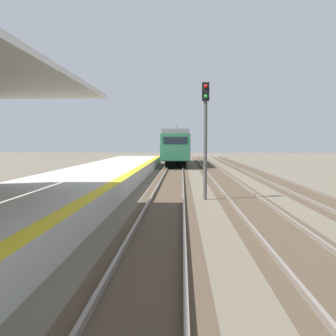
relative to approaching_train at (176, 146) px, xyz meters
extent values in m
cube|color=#B7B5AD|center=(-4.40, -38.04, -1.73)|extent=(5.00, 80.00, 0.90)
cube|color=yellow|center=(-2.15, -38.04, -1.27)|extent=(0.50, 80.00, 0.01)
cube|color=#4C3D2D|center=(0.00, -34.04, -2.17)|extent=(2.34, 120.00, 0.01)
cube|color=slate|center=(-0.72, -34.04, -2.09)|extent=(0.08, 120.00, 0.15)
cube|color=slate|center=(0.72, -34.04, -2.09)|extent=(0.08, 120.00, 0.15)
cube|color=#4C3D2D|center=(3.40, -34.04, -2.17)|extent=(2.34, 120.00, 0.01)
cube|color=slate|center=(2.68, -34.04, -2.09)|extent=(0.08, 120.00, 0.15)
cube|color=slate|center=(4.12, -34.04, -2.09)|extent=(0.08, 120.00, 0.15)
cube|color=slate|center=(6.08, -34.04, -2.09)|extent=(0.08, 120.00, 0.15)
cube|color=#286647|center=(0.00, 0.38, -0.11)|extent=(2.90, 18.00, 2.70)
cube|color=slate|center=(0.00, 0.38, 1.46)|extent=(2.67, 18.00, 0.44)
cube|color=black|center=(0.00, -8.64, 0.30)|extent=(2.32, 0.06, 1.21)
cube|color=#286647|center=(0.00, -9.42, -0.58)|extent=(2.78, 1.60, 1.49)
cube|color=black|center=(1.46, 0.38, 0.30)|extent=(0.04, 15.84, 0.86)
cylinder|color=#333333|center=(0.00, 3.98, 2.13)|extent=(0.06, 0.06, 0.90)
cube|color=black|center=(0.00, -5.47, -1.82)|extent=(2.17, 2.20, 0.72)
cube|color=black|center=(0.00, 6.23, -1.82)|extent=(2.17, 2.20, 0.72)
cylinder|color=#4C4C4C|center=(1.68, -31.11, 0.02)|extent=(0.16, 0.16, 4.40)
cube|color=black|center=(1.68, -31.11, 2.62)|extent=(0.32, 0.24, 0.80)
sphere|color=red|center=(1.68, -31.25, 2.84)|extent=(0.16, 0.16, 0.16)
sphere|color=green|center=(1.68, -31.25, 2.40)|extent=(0.16, 0.16, 0.16)
camera|label=1|loc=(0.65, -50.52, 0.40)|focal=46.59mm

